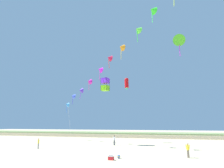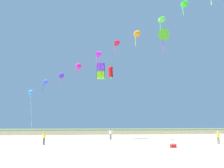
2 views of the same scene
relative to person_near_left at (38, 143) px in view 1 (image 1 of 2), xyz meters
name	(u,v)px [view 1 (image 1 of 2)]	position (x,y,z in m)	size (l,w,h in m)	color
ground_plane	(35,164)	(7.33, -9.90, -0.90)	(240.00, 240.00, 0.00)	beige
dune_ridge	(133,135)	(7.33, 34.71, -0.26)	(120.00, 13.39, 1.27)	#BFAE8B
person_near_left	(38,143)	(0.00, 0.00, 0.00)	(0.47, 0.40, 1.55)	#474C56
person_near_right	(114,140)	(9.40, 8.66, 0.09)	(0.59, 0.27, 1.70)	#474C56
person_mid_center	(188,149)	(21.16, -2.04, 0.03)	(0.49, 0.41, 1.60)	#726656
kite_banner_string	(116,53)	(11.03, 4.13, 14.59)	(32.90, 25.32, 23.27)	#3791DE
large_kite_low_lead	(127,83)	(10.39, 14.57, 11.44)	(1.28, 1.31, 2.62)	red
large_kite_mid_trail	(179,40)	(21.71, 15.35, 20.17)	(2.57, 1.55, 4.85)	#54C825
large_kite_high_solo	(105,84)	(7.70, 8.35, 10.15)	(1.48, 1.48, 2.43)	#69C114
beach_cooler	(111,158)	(13.46, -5.88, -0.68)	(0.58, 0.41, 0.46)	red
beach_ball	(119,157)	(13.93, -4.64, -0.72)	(0.36, 0.36, 0.36)	blue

